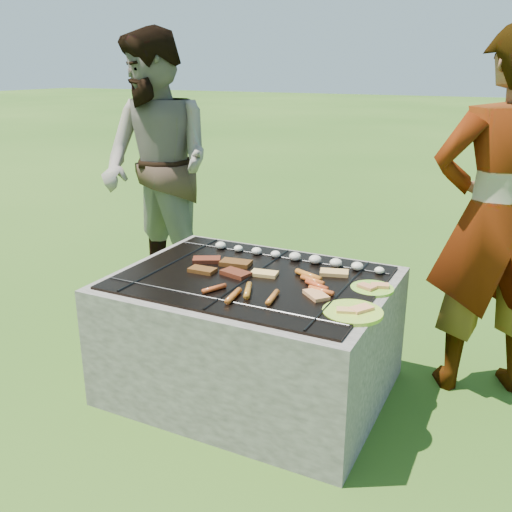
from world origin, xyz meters
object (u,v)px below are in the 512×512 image
(fire_pit, at_px, (252,338))
(plate_near, at_px, (353,312))
(cook, at_px, (497,219))
(bystander, at_px, (157,167))
(plate_far, at_px, (372,288))

(fire_pit, bearing_deg, plate_near, -17.88)
(cook, xyz_separation_m, bystander, (-2.21, 0.36, 0.02))
(plate_far, bearing_deg, fire_pit, -168.29)
(cook, height_order, bystander, bystander)
(plate_near, xyz_separation_m, cook, (0.46, 0.73, 0.28))
(plate_far, distance_m, cook, 0.69)
(plate_far, relative_size, cook, 0.14)
(bystander, bearing_deg, cook, 7.59)
(plate_near, relative_size, bystander, 0.16)
(cook, distance_m, bystander, 2.24)
(fire_pit, distance_m, plate_far, 0.66)
(plate_far, bearing_deg, bystander, 155.58)
(fire_pit, xyz_separation_m, cook, (1.02, 0.55, 0.60))
(plate_far, xyz_separation_m, bystander, (-1.75, 0.79, 0.30))
(fire_pit, relative_size, plate_near, 4.44)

